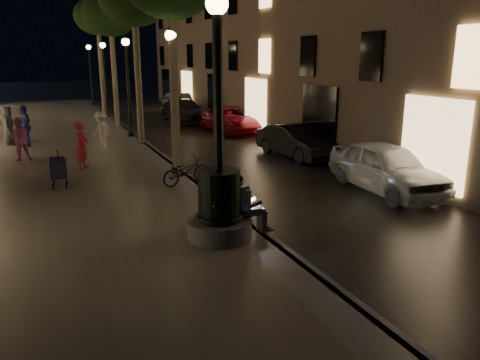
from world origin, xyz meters
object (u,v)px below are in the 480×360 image
lamp_curb_c (104,69)px  lamp_curb_a (172,81)px  fountain_lamppost (219,193)px  lamp_curb_b (127,73)px  car_fifth (179,104)px  tree_far (97,17)px  pedestrian_red (82,146)px  pedestrian_white (101,131)px  lamp_curb_d (90,66)px  car_front (386,167)px  car_second (296,141)px  pedestrian_blue (25,126)px  seated_man_laptop (245,202)px  tree_third (110,15)px  car_rear (184,111)px  car_third (232,120)px  pedestrian_pink (19,139)px  stroller (59,169)px  pedestrian_dark (8,126)px  bicycle (186,171)px

lamp_curb_c → lamp_curb_a: bearing=-90.0°
fountain_lamppost → lamp_curb_b: size_ratio=1.08×
car_fifth → tree_far: bearing=176.3°
fountain_lamppost → pedestrian_red: fountain_lamppost is taller
lamp_curb_c → car_fifth: size_ratio=1.09×
pedestrian_white → lamp_curb_d: bearing=-136.4°
car_fifth → car_front: bearing=-85.2°
pedestrian_white → car_front: bearing=87.1°
lamp_curb_a → pedestrian_white: lamp_curb_a is taller
car_second → pedestrian_blue: bearing=144.5°
lamp_curb_a → car_second: (5.43, 1.36, -2.57)m
fountain_lamppost → seated_man_laptop: 0.68m
car_front → pedestrian_blue: 15.06m
tree_third → pedestrian_red: bearing=-105.4°
car_rear → car_third: bearing=-76.6°
lamp_curb_d → pedestrian_pink: size_ratio=2.94×
car_rear → pedestrian_pink: size_ratio=2.95×
lamp_curb_b → lamp_curb_d: (0.00, 16.00, 0.00)m
lamp_curb_a → pedestrian_pink: 6.81m
tree_third → lamp_curb_b: tree_third is taller
fountain_lamppost → lamp_curb_d: 30.08m
fountain_lamppost → stroller: fountain_lamppost is taller
seated_man_laptop → lamp_curb_b: (0.09, 14.00, 2.32)m
lamp_curb_b → pedestrian_dark: lamp_curb_b is taller
pedestrian_red → stroller: bearing=-175.5°
lamp_curb_d → car_third: 16.79m
tree_third → lamp_curb_c: size_ratio=1.50×
car_third → pedestrian_blue: 10.23m
stroller → lamp_curb_d: bearing=85.3°
fountain_lamppost → bicycle: (0.60, 4.45, -0.59)m
pedestrian_white → lamp_curb_a: bearing=67.4°
car_third → pedestrian_red: 10.56m
pedestrian_red → car_fifth: bearing=-0.5°
seated_man_laptop → bicycle: bearing=90.2°
lamp_curb_c → car_front: lamp_curb_c is taller
stroller → pedestrian_pink: 4.75m
pedestrian_pink → pedestrian_dark: bearing=-91.1°
car_front → tree_third: bearing=112.3°
lamp_curb_d → car_rear: (4.30, -10.63, -2.54)m
lamp_curb_a → car_fifth: (5.17, 17.33, -2.51)m
bicycle → lamp_curb_c: bearing=-15.6°
lamp_curb_c → tree_far: bearing=87.7°
tree_third → fountain_lamppost: bearing=-92.2°
pedestrian_pink → pedestrian_dark: (-0.51, 3.59, 0.03)m
seated_man_laptop → car_fifth: seated_man_laptop is taller
lamp_curb_b → car_rear: 7.33m
lamp_curb_d → tree_far: bearing=-89.2°
pedestrian_red → bicycle: bearing=-114.6°
lamp_curb_c → pedestrian_red: (-2.80, -14.18, -2.22)m
lamp_curb_c → seated_man_laptop: bearing=-90.2°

